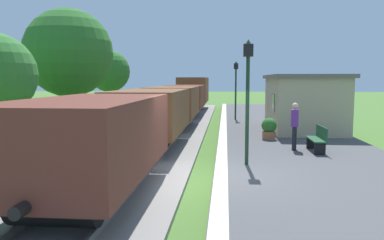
{
  "coord_description": "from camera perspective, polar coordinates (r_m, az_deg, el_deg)",
  "views": [
    {
      "loc": [
        0.5,
        -9.87,
        2.78
      ],
      "look_at": [
        -0.75,
        4.32,
        1.26
      ],
      "focal_mm": 35.44,
      "sensor_mm": 36.0,
      "label": 1
    }
  ],
  "objects": [
    {
      "name": "track_ballast",
      "position": [
        10.64,
        -11.08,
        -8.85
      ],
      "size": [
        3.8,
        60.0,
        0.12
      ],
      "primitive_type": "cube",
      "color": "gray",
      "rests_on": "ground"
    },
    {
      "name": "tree_field_left",
      "position": [
        27.44,
        -12.37,
        7.15
      ],
      "size": [
        2.91,
        2.91,
        4.83
      ],
      "color": "#4C3823",
      "rests_on": "ground"
    },
    {
      "name": "bench_near_hut",
      "position": [
        14.07,
        18.42,
        -2.65
      ],
      "size": [
        0.42,
        1.5,
        0.91
      ],
      "color": "#1E4C2D",
      "rests_on": "platform_slab"
    },
    {
      "name": "tree_trackside_far",
      "position": [
        20.12,
        -18.08,
        9.56
      ],
      "size": [
        4.38,
        4.38,
        6.3
      ],
      "color": "#4C3823",
      "rests_on": "ground"
    },
    {
      "name": "bench_down_platform",
      "position": [
        23.74,
        12.93,
        0.95
      ],
      "size": [
        0.42,
        1.5,
        0.91
      ],
      "color": "#1E4C2D",
      "rests_on": "platform_slab"
    },
    {
      "name": "platform_slab",
      "position": [
        10.57,
        19.91,
        -8.84
      ],
      "size": [
        6.0,
        60.0,
        0.25
      ],
      "primitive_type": "cube",
      "color": "#4C4C4F",
      "rests_on": "ground"
    },
    {
      "name": "ground_plane",
      "position": [
        10.27,
        2.09,
        -9.64
      ],
      "size": [
        160.0,
        160.0,
        0.0
      ],
      "primitive_type": "plane",
      "color": "#47702D"
    },
    {
      "name": "lamp_post_near",
      "position": [
        11.29,
        8.4,
        6.12
      ],
      "size": [
        0.28,
        0.28,
        3.7
      ],
      "color": "#193823",
      "rests_on": "platform_slab"
    },
    {
      "name": "rail_far",
      "position": [
        10.83,
        -14.79,
        -7.97
      ],
      "size": [
        0.07,
        60.0,
        0.14
      ],
      "primitive_type": "cube",
      "color": "slate",
      "rests_on": "track_ballast"
    },
    {
      "name": "rail_near",
      "position": [
        10.44,
        -7.25,
        -8.34
      ],
      "size": [
        0.07,
        60.0,
        0.14
      ],
      "primitive_type": "cube",
      "color": "slate",
      "rests_on": "track_ballast"
    },
    {
      "name": "person_waiting",
      "position": [
        14.12,
        15.19,
        -0.63
      ],
      "size": [
        0.33,
        0.43,
        1.71
      ],
      "rotation": [
        0.0,
        0.0,
        2.89
      ],
      "color": "black",
      "rests_on": "platform_slab"
    },
    {
      "name": "lamp_post_far",
      "position": [
        24.33,
        6.62,
        6.09
      ],
      "size": [
        0.28,
        0.28,
        3.7
      ],
      "color": "#193823",
      "rests_on": "platform_slab"
    },
    {
      "name": "freight_train",
      "position": [
        22.05,
        -2.52,
        2.65
      ],
      "size": [
        2.5,
        32.6,
        2.72
      ],
      "color": "brown",
      "rests_on": "rail_near"
    },
    {
      "name": "station_hut",
      "position": [
        19.9,
        16.36,
        2.58
      ],
      "size": [
        3.5,
        5.8,
        2.78
      ],
      "color": "tan",
      "rests_on": "platform_slab"
    },
    {
      "name": "platform_edge_stripe",
      "position": [
        10.19,
        4.37,
        -8.29
      ],
      "size": [
        0.36,
        60.0,
        0.01
      ],
      "primitive_type": "cube",
      "color": "silver",
      "rests_on": "platform_slab"
    },
    {
      "name": "potted_planter",
      "position": [
        16.45,
        11.51,
        -1.23
      ],
      "size": [
        0.64,
        0.64,
        0.92
      ],
      "color": "#9E6642",
      "rests_on": "platform_slab"
    }
  ]
}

